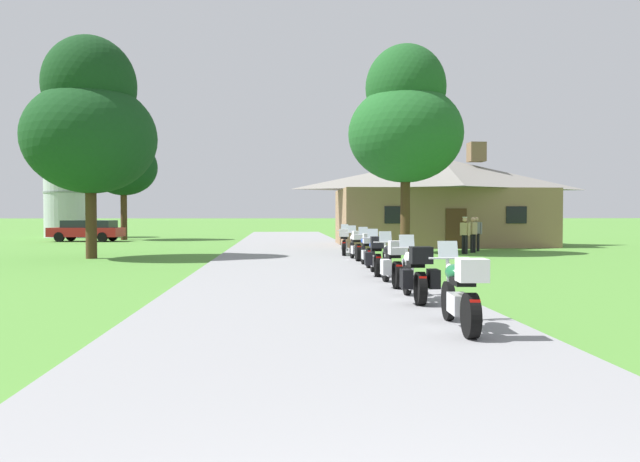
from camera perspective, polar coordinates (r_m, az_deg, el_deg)
ground_plane at (r=21.76m, az=-2.13°, el=-3.14°), size 500.00×500.00×0.00m
asphalt_driveway at (r=19.76m, az=-1.96°, el=-3.53°), size 6.40×80.00×0.06m
motorcycle_green_nearest_to_camera at (r=9.25m, az=13.24°, el=-5.76°), size 0.66×2.08×1.30m
motorcycle_white_second_in_row at (r=12.12m, az=9.06°, el=-4.05°), size 0.74×2.08×1.30m
motorcycle_black_third_in_row at (r=14.63m, az=6.95°, el=-3.07°), size 0.73×2.08×1.30m
motorcycle_blue_fourth_in_row at (r=17.28m, az=5.34°, el=-2.35°), size 0.78×2.08×1.30m
motorcycle_blue_fifth_in_row at (r=20.09m, az=4.46°, el=-1.77°), size 0.66×2.08×1.30m
motorcycle_white_sixth_in_row at (r=22.86m, az=3.40°, el=-1.36°), size 0.66×2.08×1.30m
motorcycle_black_farthest_in_row at (r=25.78m, az=2.32°, el=-1.02°), size 0.73×2.08×1.30m
stone_lodge at (r=35.12m, az=11.37°, el=2.84°), size 12.22×6.42×5.92m
bystander_tan_shirt_near_lodge at (r=29.00m, az=14.30°, el=-0.17°), size 0.47×0.38×1.67m
bystander_gray_shirt_beside_signpost at (r=30.19m, az=14.59°, el=-0.10°), size 0.53×0.32×1.67m
bystander_tan_shirt_by_tree at (r=27.94m, az=13.56°, el=-0.19°), size 0.37×0.49×1.69m
tree_left_far at (r=44.49m, az=-18.13°, el=6.46°), size 4.65×4.65×8.70m
tree_left_near at (r=26.35m, az=-20.95°, el=9.59°), size 5.28×5.28×8.98m
tree_by_lodge_front at (r=28.14m, az=8.11°, el=10.34°), size 5.23×5.23×9.52m
metal_silo_distant at (r=50.79m, az=-23.00°, el=3.83°), size 3.23×3.23×7.78m
parked_red_suv_far_left at (r=42.56m, az=-21.18°, el=0.11°), size 4.77×2.32×1.40m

